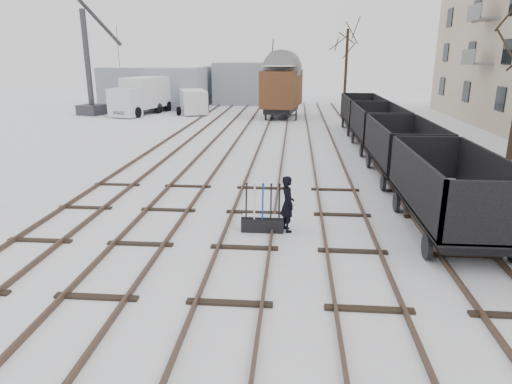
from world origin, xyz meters
TOP-DOWN VIEW (x-y plane):
  - ground at (0.00, 0.00)m, footprint 120.00×120.00m
  - tracks at (-0.00, 13.67)m, footprint 13.90×52.00m
  - shed_left at (-13.00, 36.00)m, footprint 10.00×8.00m
  - shed_right at (-4.00, 40.00)m, footprint 7.00×6.00m
  - ground_frame at (0.42, 1.38)m, footprint 1.30×0.43m
  - worker at (1.17, 1.48)m, footprint 0.60×0.74m
  - freight_wagon_a at (6.00, 1.67)m, footprint 2.42×6.04m
  - freight_wagon_b at (6.00, 8.07)m, footprint 2.42×6.04m
  - freight_wagon_c at (6.00, 14.47)m, footprint 2.42×6.04m
  - freight_wagon_d at (6.00, 20.87)m, footprint 2.42×6.04m
  - box_van_wagon at (0.16, 28.13)m, footprint 3.82×6.11m
  - lorry at (-12.58, 29.33)m, footprint 3.58×7.53m
  - panel_van at (-8.06, 30.20)m, footprint 3.56×5.29m
  - crane at (-17.00, 28.77)m, footprint 2.52×6.07m
  - tree_far_left at (-0.09, 33.68)m, footprint 0.30×0.30m
  - tree_far_right at (6.54, 38.45)m, footprint 0.30×0.30m

SIDE VIEW (x-z plane):
  - ground at x=0.00m, z-range 0.00..0.00m
  - tracks at x=0.00m, z-range -0.01..0.16m
  - ground_frame at x=0.42m, z-range -0.46..1.03m
  - worker at x=1.17m, z-range 0.00..1.74m
  - freight_wagon_a at x=6.00m, z-range -0.29..2.18m
  - freight_wagon_b at x=6.00m, z-range -0.29..2.18m
  - freight_wagon_c at x=6.00m, z-range -0.29..2.18m
  - freight_wagon_d at x=6.00m, z-range -0.29..2.18m
  - panel_van at x=-8.06m, z-range 0.04..2.19m
  - lorry at x=-12.58m, z-range 0.05..3.33m
  - shed_left at x=-13.00m, z-range 0.00..4.10m
  - shed_right at x=-4.00m, z-range 0.00..4.50m
  - box_van_wagon at x=0.16m, z-range 0.36..4.74m
  - tree_far_left at x=-0.09m, z-range 0.00..5.19m
  - crane at x=-17.00m, z-range -2.41..7.75m
  - tree_far_right at x=6.54m, z-range 0.00..7.78m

